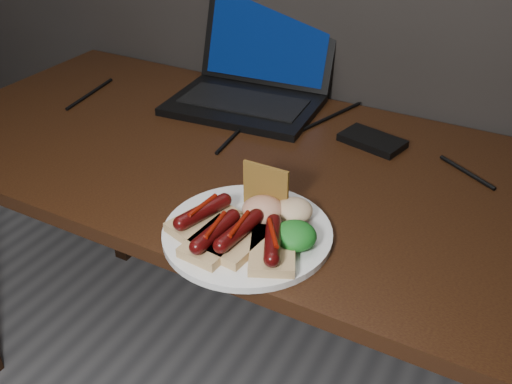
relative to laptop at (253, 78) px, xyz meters
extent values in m
cube|color=#351E0D|center=(0.09, -0.26, -0.07)|extent=(1.40, 0.70, 0.03)
cube|color=#351E0D|center=(-0.56, 0.04, -0.45)|extent=(0.05, 0.05, 0.72)
cube|color=black|center=(0.01, -0.06, -0.05)|extent=(0.37, 0.27, 0.02)
cube|color=black|center=(0.01, -0.06, -0.04)|extent=(0.31, 0.16, 0.00)
cube|color=black|center=(-0.01, 0.10, 0.08)|extent=(0.36, 0.12, 0.23)
cube|color=#082254|center=(-0.01, 0.10, 0.08)|extent=(0.32, 0.10, 0.20)
cube|color=black|center=(0.34, -0.09, -0.05)|extent=(0.15, 0.11, 0.02)
cylinder|color=black|center=(0.06, -0.20, -0.05)|extent=(0.03, 0.18, 0.01)
cylinder|color=black|center=(0.21, -0.01, -0.05)|extent=(0.07, 0.21, 0.01)
cylinder|color=black|center=(0.54, -0.12, -0.05)|extent=(0.12, 0.08, 0.01)
cylinder|color=black|center=(-0.38, -0.17, -0.05)|extent=(0.04, 0.20, 0.01)
cylinder|color=white|center=(0.26, -0.50, -0.05)|extent=(0.33, 0.33, 0.01)
cube|color=#D3BD7C|center=(0.19, -0.52, -0.04)|extent=(0.10, 0.13, 0.02)
cylinder|color=#490409|center=(0.19, -0.52, -0.01)|extent=(0.05, 0.10, 0.02)
sphere|color=#490409|center=(0.18, -0.57, -0.01)|extent=(0.02, 0.02, 0.02)
sphere|color=#490409|center=(0.21, -0.48, -0.01)|extent=(0.02, 0.02, 0.02)
cylinder|color=#650E04|center=(0.19, -0.52, 0.00)|extent=(0.01, 0.07, 0.01)
cube|color=#D3BD7C|center=(0.27, -0.54, -0.04)|extent=(0.08, 0.12, 0.02)
cylinder|color=#490409|center=(0.27, -0.54, -0.01)|extent=(0.03, 0.10, 0.02)
sphere|color=#490409|center=(0.27, -0.59, -0.01)|extent=(0.03, 0.02, 0.02)
sphere|color=#490409|center=(0.28, -0.49, -0.01)|extent=(0.03, 0.02, 0.02)
cylinder|color=#650E04|center=(0.27, -0.54, 0.00)|extent=(0.01, 0.07, 0.01)
cube|color=#D3BD7C|center=(0.33, -0.53, -0.04)|extent=(0.11, 0.13, 0.02)
cylinder|color=#490409|center=(0.33, -0.53, -0.01)|extent=(0.06, 0.10, 0.02)
sphere|color=#490409|center=(0.35, -0.58, -0.01)|extent=(0.03, 0.02, 0.02)
sphere|color=#490409|center=(0.31, -0.49, -0.01)|extent=(0.03, 0.02, 0.02)
cylinder|color=#650E04|center=(0.33, -0.53, 0.00)|extent=(0.05, 0.06, 0.01)
cube|color=#D3BD7C|center=(0.24, -0.56, -0.04)|extent=(0.08, 0.12, 0.02)
cylinder|color=#490409|center=(0.24, -0.56, -0.01)|extent=(0.03, 0.10, 0.02)
sphere|color=#490409|center=(0.24, -0.61, -0.01)|extent=(0.03, 0.02, 0.02)
sphere|color=#490409|center=(0.24, -0.51, -0.01)|extent=(0.03, 0.02, 0.02)
cylinder|color=#650E04|center=(0.24, -0.56, 0.00)|extent=(0.02, 0.07, 0.01)
cube|color=olive|center=(0.26, -0.43, 0.00)|extent=(0.09, 0.01, 0.08)
ellipsoid|color=#105313|center=(0.35, -0.50, -0.02)|extent=(0.07, 0.07, 0.04)
ellipsoid|color=#9D110F|center=(0.27, -0.46, -0.02)|extent=(0.07, 0.07, 0.04)
ellipsoid|color=beige|center=(0.32, -0.43, -0.03)|extent=(0.06, 0.06, 0.04)
camera|label=1|loc=(0.64, -1.16, 0.52)|focal=40.00mm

